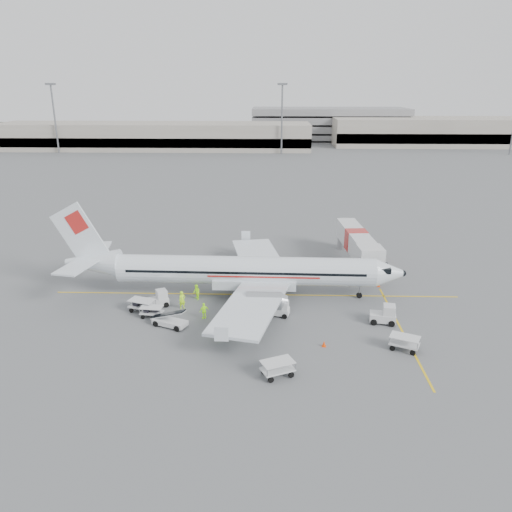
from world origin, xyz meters
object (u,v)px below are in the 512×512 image
Objects in this scene: aircraft at (246,252)px; tug_mid at (279,308)px; jet_bridge at (355,247)px; belt_loader at (170,315)px; tug_aft at (157,299)px; tug_fore at (383,314)px.

aircraft is 17.59× the size of tug_mid.
jet_bridge is 18.47m from tug_mid.
aircraft is 8.26× the size of belt_loader.
aircraft is 16.29× the size of tug_aft.
aircraft is 17.38m from jet_bridge.
jet_bridge is at bearing 4.50° from tug_aft.
belt_loader is (-20.34, -18.11, -1.04)m from jet_bridge.
belt_loader is 20.43m from tug_fore.
tug_mid is at bearing -127.04° from jet_bridge.
tug_mid is at bearing 37.50° from belt_loader.
belt_loader is 2.13× the size of tug_mid.
tug_mid is (10.38, 2.61, -0.39)m from belt_loader.
jet_bridge is 7.62× the size of tug_aft.
aircraft is at bearing 138.46° from tug_mid.
tug_fore is at bearing -94.15° from jet_bridge.
belt_loader is 1.80× the size of tug_fore.
aircraft is 7.34m from tug_mid.
aircraft is 10.41m from tug_aft.
belt_loader is at bearing -142.65° from jet_bridge.
tug_fore is at bearing 5.19° from tug_mid.
tug_fore reaches higher than tug_aft.
aircraft is at bearing 70.86° from belt_loader.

